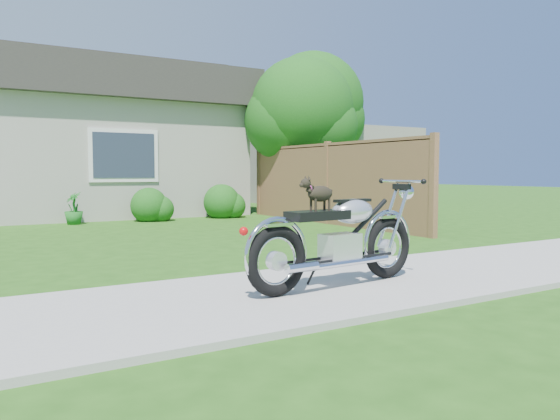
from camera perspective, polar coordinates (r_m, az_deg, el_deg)
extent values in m
plane|color=#235114|center=(4.77, -16.79, -10.70)|extent=(80.00, 80.00, 0.00)
cube|color=#9E9B93|center=(4.77, -16.80, -10.46)|extent=(24.00, 2.20, 0.04)
cube|color=#AEAA9D|center=(16.53, -27.17, 4.61)|extent=(12.00, 6.00, 3.00)
cube|color=#2D3847|center=(13.94, -15.98, 5.50)|extent=(1.70, 0.05, 1.30)
cube|color=#8F6340|center=(12.64, 4.97, 2.64)|extent=(0.08, 6.50, 1.80)
cube|color=#8F6340|center=(15.39, -2.15, 3.08)|extent=(0.12, 0.12, 1.90)
cube|color=#8F6340|center=(12.64, 4.97, 2.86)|extent=(0.12, 0.12, 1.90)
cube|color=#8F6340|center=(10.19, 15.76, 2.46)|extent=(0.12, 0.12, 1.90)
cube|color=#8F6340|center=(12.65, 5.00, 6.81)|extent=(0.08, 6.50, 0.08)
cylinder|color=#3D2B1C|center=(15.17, 2.28, 3.94)|extent=(0.28, 0.28, 2.36)
sphere|color=#1B5416|center=(15.27, 2.30, 10.52)|extent=(2.84, 2.84, 2.84)
sphere|color=#1B5416|center=(15.20, 4.19, 8.75)|extent=(2.08, 2.08, 2.08)
cylinder|color=#3D2B1C|center=(18.51, 3.42, 4.66)|extent=(0.28, 0.28, 2.83)
sphere|color=#1B5416|center=(18.66, 3.45, 11.10)|extent=(3.39, 3.39, 3.39)
sphere|color=#1B5416|center=(18.58, 5.00, 9.37)|extent=(2.49, 2.49, 2.49)
sphere|color=#1B5416|center=(13.63, -13.53, 0.44)|extent=(0.89, 0.89, 0.89)
sphere|color=#1B5416|center=(14.33, -6.11, 0.81)|extent=(0.95, 0.95, 0.95)
imported|color=#1D6A20|center=(13.27, -20.75, 0.17)|extent=(0.49, 0.49, 0.74)
torus|color=black|center=(6.07, 11.14, -3.87)|extent=(0.68, 0.18, 0.67)
torus|color=black|center=(5.07, -0.37, -5.34)|extent=(0.68, 0.18, 0.67)
cube|color=silver|center=(5.57, 6.29, -4.00)|extent=(0.42, 0.28, 0.30)
ellipsoid|color=silver|center=(5.64, 7.58, -0.12)|extent=(0.54, 0.34, 0.26)
cube|color=black|center=(5.33, 3.96, -0.56)|extent=(0.67, 0.32, 0.09)
cube|color=silver|center=(6.03, 11.18, -0.66)|extent=(0.31, 0.17, 0.03)
cube|color=silver|center=(5.02, -0.37, -1.51)|extent=(0.31, 0.17, 0.03)
cylinder|color=silver|center=(6.18, 12.60, 2.96)|extent=(0.09, 0.60, 0.03)
sphere|color=silver|center=(6.24, 13.06, 1.86)|extent=(0.19, 0.19, 0.17)
cylinder|color=silver|center=(5.49, 7.21, -5.49)|extent=(1.10, 0.17, 0.06)
ellipsoid|color=black|center=(5.33, 4.22, 1.71)|extent=(0.31, 0.17, 0.16)
sphere|color=black|center=(5.21, 2.71, 2.81)|extent=(0.10, 0.10, 0.10)
cylinder|color=black|center=(5.31, 3.26, 0.58)|extent=(0.03, 0.03, 0.12)
cylinder|color=black|center=(5.26, 3.74, 0.54)|extent=(0.03, 0.03, 0.12)
cylinder|color=black|center=(5.42, 4.66, 0.64)|extent=(0.03, 0.03, 0.12)
cylinder|color=black|center=(5.37, 5.15, 0.61)|extent=(0.03, 0.03, 0.12)
torus|color=#B93182|center=(5.24, 3.07, 2.34)|extent=(0.05, 0.09, 0.08)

